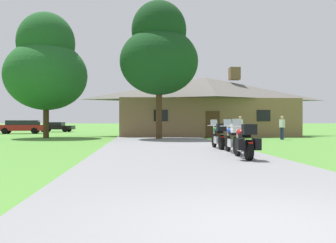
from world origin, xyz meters
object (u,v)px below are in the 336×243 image
bystander_white_shirt_beside_signpost (282,126)px  tree_left_near (46,66)px  motorcycle_blue_second_in_row (233,138)px  motorcycle_green_farthest_in_row (218,136)px  tree_by_lodge_front (159,52)px  parked_black_sedan_far_left (56,127)px  parked_red_suv_far_left (22,126)px  bystander_white_shirt_near_lodge (240,126)px  motorcycle_red_nearest_to_camera (245,142)px

bystander_white_shirt_beside_signpost → tree_left_near: size_ratio=0.17×
motorcycle_blue_second_in_row → motorcycle_green_farthest_in_row: 2.33m
tree_by_lodge_front → motorcycle_green_farthest_in_row: bearing=-77.8°
motorcycle_green_farthest_in_row → parked_black_sedan_far_left: 33.02m
motorcycle_green_farthest_in_row → parked_red_suv_far_left: 28.30m
motorcycle_green_farthest_in_row → bystander_white_shirt_beside_signpost: (6.47, 9.00, 0.31)m
parked_red_suv_far_left → parked_black_sedan_far_left: size_ratio=1.10×
motorcycle_blue_second_in_row → tree_left_near: 19.38m
parked_black_sedan_far_left → bystander_white_shirt_near_lodge: bearing=-133.4°
motorcycle_green_farthest_in_row → parked_black_sedan_far_left: (-13.70, 30.05, 0.02)m
motorcycle_blue_second_in_row → tree_by_lodge_front: size_ratio=0.21×
motorcycle_blue_second_in_row → motorcycle_green_farthest_in_row: size_ratio=1.00×
tree_left_near → tree_by_lodge_front: (8.58, -3.16, 0.57)m
tree_left_near → bystander_white_shirt_beside_signpost: bearing=-13.1°
motorcycle_green_farthest_in_row → tree_by_lodge_front: bearing=101.3°
motorcycle_red_nearest_to_camera → tree_by_lodge_front: 15.48m
parked_red_suv_far_left → motorcycle_green_farthest_in_row: bearing=-154.3°
motorcycle_red_nearest_to_camera → parked_black_sedan_far_left: (-13.58, 34.52, 0.03)m
bystander_white_shirt_beside_signpost → parked_red_suv_far_left: bystander_white_shirt_beside_signpost is taller
motorcycle_red_nearest_to_camera → bystander_white_shirt_near_lodge: bystander_white_shirt_near_lodge is taller
motorcycle_green_farthest_in_row → tree_by_lodge_front: tree_by_lodge_front is taller
parked_black_sedan_far_left → tree_left_near: bearing=-164.4°
motorcycle_green_farthest_in_row → tree_left_near: 17.56m
motorcycle_blue_second_in_row → tree_by_lodge_front: bearing=100.9°
motorcycle_green_farthest_in_row → bystander_white_shirt_near_lodge: bearing=68.5°
parked_red_suv_far_left → bystander_white_shirt_beside_signpost: bearing=-131.2°
motorcycle_red_nearest_to_camera → parked_black_sedan_far_left: size_ratio=0.48×
bystander_white_shirt_beside_signpost → parked_black_sedan_far_left: bystander_white_shirt_beside_signpost is taller
bystander_white_shirt_near_lodge → tree_left_near: size_ratio=0.17×
bystander_white_shirt_near_lodge → parked_black_sedan_far_left: (-17.45, 20.05, -0.29)m
motorcycle_blue_second_in_row → tree_by_lodge_front: tree_by_lodge_front is taller
bystander_white_shirt_beside_signpost → tree_by_lodge_front: (-8.59, 0.84, 5.22)m
bystander_white_shirt_near_lodge → motorcycle_green_farthest_in_row: bearing=29.1°
bystander_white_shirt_beside_signpost → tree_by_lodge_front: 10.09m
motorcycle_red_nearest_to_camera → bystander_white_shirt_near_lodge: bearing=76.2°
tree_by_lodge_front → parked_black_sedan_far_left: tree_by_lodge_front is taller
tree_left_near → tree_by_lodge_front: tree_by_lodge_front is taller
tree_by_lodge_front → parked_black_sedan_far_left: (-11.58, 20.20, -5.50)m
bystander_white_shirt_near_lodge → parked_red_suv_far_left: (-19.54, 13.49, -0.15)m
motorcycle_red_nearest_to_camera → tree_by_lodge_front: (-2.01, 14.32, 5.54)m
tree_left_near → parked_red_suv_far_left: 12.60m
motorcycle_green_farthest_in_row → parked_red_suv_far_left: bearing=123.0°
motorcycle_red_nearest_to_camera → tree_left_near: 21.03m
tree_by_lodge_front → parked_red_suv_far_left: bearing=135.1°
bystander_white_shirt_near_lodge → tree_left_near: tree_left_near is taller
bystander_white_shirt_beside_signpost → parked_red_suv_far_left: size_ratio=0.35×
motorcycle_red_nearest_to_camera → tree_left_near: (-10.58, 17.48, 4.97)m
motorcycle_green_farthest_in_row → motorcycle_blue_second_in_row: bearing=-89.5°
motorcycle_green_farthest_in_row → parked_red_suv_far_left: size_ratio=0.43×
motorcycle_blue_second_in_row → tree_by_lodge_front: 13.55m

